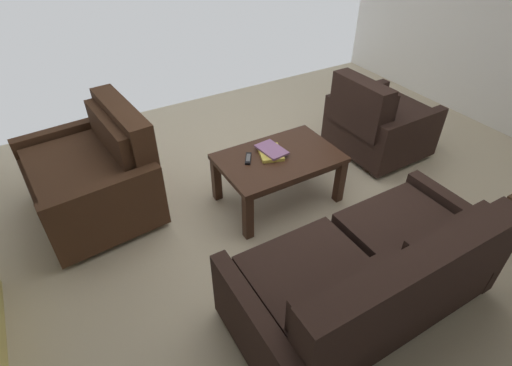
{
  "coord_description": "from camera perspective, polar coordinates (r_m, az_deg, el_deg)",
  "views": [
    {
      "loc": [
        1.63,
        2.16,
        2.28
      ],
      "look_at": [
        0.57,
        0.35,
        0.68
      ],
      "focal_mm": 27.45,
      "sensor_mm": 36.0,
      "label": 1
    }
  ],
  "objects": [
    {
      "name": "book_stack",
      "position": [
        3.32,
        2.17,
        4.62
      ],
      "size": [
        0.26,
        0.3,
        0.04
      ],
      "color": "#E0CC4C",
      "rests_on": "coffee_table"
    },
    {
      "name": "tv_remote",
      "position": [
        3.25,
        -1.13,
        3.59
      ],
      "size": [
        0.12,
        0.16,
        0.02
      ],
      "color": "black",
      "rests_on": "coffee_table"
    },
    {
      "name": "coffee_table",
      "position": [
        3.34,
        3.32,
        2.9
      ],
      "size": [
        1.01,
        0.66,
        0.46
      ],
      "color": "#3D2316",
      "rests_on": "ground"
    },
    {
      "name": "sofa_main",
      "position": [
        2.59,
        16.45,
        -12.92
      ],
      "size": [
        1.73,
        0.85,
        0.81
      ],
      "color": "black",
      "rests_on": "ground"
    },
    {
      "name": "loveseat_near",
      "position": [
        3.51,
        -22.29,
        1.29
      ],
      "size": [
        0.99,
        1.19,
        0.9
      ],
      "color": "black",
      "rests_on": "ground"
    },
    {
      "name": "ground_plane",
      "position": [
        3.54,
        5.22,
        -2.98
      ],
      "size": [
        5.72,
        4.82,
        0.01
      ],
      "primitive_type": "cube",
      "color": "beige"
    },
    {
      "name": "armchair_side",
      "position": [
        4.21,
        17.2,
        8.45
      ],
      "size": [
        0.86,
        0.87,
        0.86
      ],
      "color": "black",
      "rests_on": "ground"
    }
  ]
}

